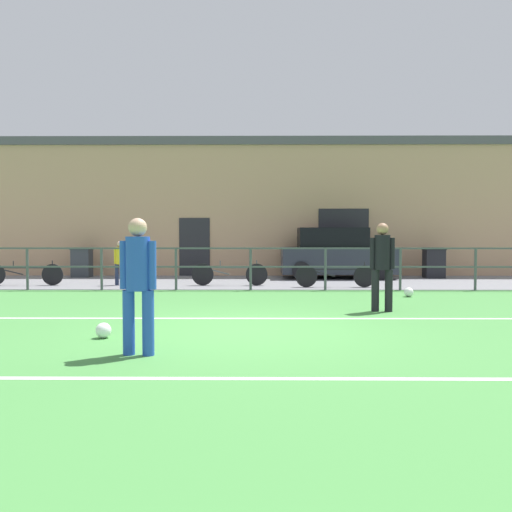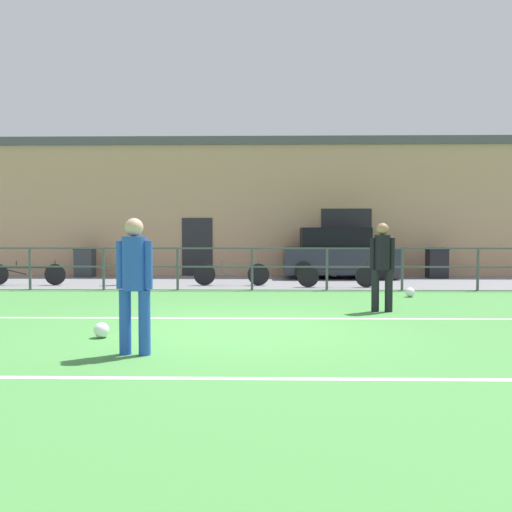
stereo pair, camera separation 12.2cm
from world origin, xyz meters
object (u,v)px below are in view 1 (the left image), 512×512
at_px(parked_car_red, 336,255).
at_px(bicycle_parked_1, 335,276).
at_px(trash_bin_1, 434,263).
at_px(player_striker, 138,278).
at_px(spectator_child, 120,260).
at_px(soccer_ball_match, 409,292).
at_px(trash_bin_0, 82,262).
at_px(soccer_ball_spare, 103,330).
at_px(bicycle_parked_0, 23,274).
at_px(bicycle_parked_2, 229,274).
at_px(player_goalkeeper, 382,261).

relative_size(parked_car_red, bicycle_parked_1, 1.70).
bearing_deg(trash_bin_1, parked_car_red, -178.04).
xyz_separation_m(player_striker, spectator_child, (-2.61, 9.08, -0.21)).
relative_size(soccer_ball_match, parked_car_red, 0.06).
height_order(player_striker, trash_bin_0, player_striker).
height_order(parked_car_red, trash_bin_1, parked_car_red).
bearing_deg(soccer_ball_spare, bicycle_parked_0, 120.49).
bearing_deg(bicycle_parked_2, parked_car_red, 37.99).
distance_m(soccer_ball_spare, parked_car_red, 11.69).
xyz_separation_m(bicycle_parked_1, trash_bin_1, (3.83, 3.35, 0.20)).
relative_size(player_goalkeeper, spectator_child, 1.33).
xyz_separation_m(soccer_ball_spare, trash_bin_1, (8.18, 10.73, 0.43)).
height_order(soccer_ball_match, spectator_child, spectator_child).
xyz_separation_m(player_striker, bicycle_parked_1, (3.60, 8.47, -0.62)).
bearing_deg(bicycle_parked_0, parked_car_red, 15.98).
distance_m(player_goalkeeper, bicycle_parked_1, 4.70).
distance_m(player_striker, trash_bin_1, 13.96).
xyz_separation_m(player_goalkeeper, player_striker, (-3.86, -3.82, -0.01)).
bearing_deg(bicycle_parked_1, bicycle_parked_2, 170.22).
relative_size(player_striker, trash_bin_0, 1.64).
relative_size(bicycle_parked_2, trash_bin_0, 2.14).
bearing_deg(spectator_child, parked_car_red, -154.69).
bearing_deg(spectator_child, player_goalkeeper, 144.77).
height_order(bicycle_parked_0, trash_bin_0, trash_bin_0).
bearing_deg(trash_bin_0, soccer_ball_spare, -70.13).
bearing_deg(bicycle_parked_1, player_goalkeeper, -86.80).
height_order(player_goalkeeper, spectator_child, player_goalkeeper).
bearing_deg(parked_car_red, soccer_ball_spare, -114.47).
bearing_deg(soccer_ball_spare, bicycle_parked_1, 59.52).
bearing_deg(bicycle_parked_2, spectator_child, 178.27).
xyz_separation_m(player_goalkeeper, trash_bin_0, (-8.58, 8.24, -0.43)).
relative_size(bicycle_parked_1, bicycle_parked_2, 1.02).
height_order(soccer_ball_spare, trash_bin_0, trash_bin_0).
bearing_deg(trash_bin_1, bicycle_parked_0, -167.57).
distance_m(soccer_ball_spare, bicycle_parked_1, 8.57).
relative_size(bicycle_parked_0, trash_bin_0, 2.24).
relative_size(spectator_child, parked_car_red, 0.34).
bearing_deg(bicycle_parked_1, soccer_ball_match, -55.90).
bearing_deg(player_striker, trash_bin_0, 119.08).
bearing_deg(bicycle_parked_0, bicycle_parked_1, -3.28).
bearing_deg(player_striker, soccer_ball_spare, 132.54).
distance_m(player_striker, spectator_child, 9.45).
bearing_deg(parked_car_red, spectator_child, -158.61).
height_order(soccer_ball_match, soccer_ball_spare, soccer_ball_match).
bearing_deg(soccer_ball_match, spectator_child, 160.10).
bearing_deg(parked_car_red, soccer_ball_match, -79.70).
relative_size(player_goalkeeper, player_striker, 1.02).
bearing_deg(bicycle_parked_1, trash_bin_1, 41.11).
xyz_separation_m(player_striker, bicycle_parked_0, (-5.40, 8.98, -0.61)).
bearing_deg(trash_bin_0, player_striker, -68.63).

